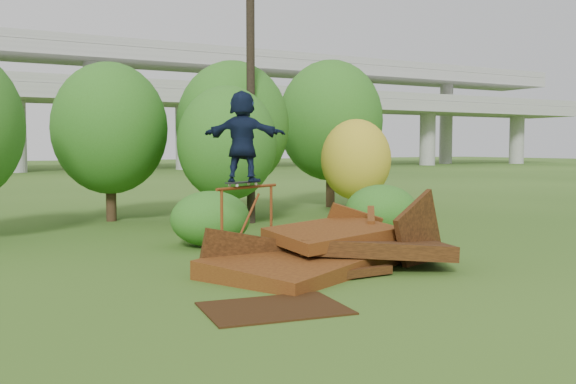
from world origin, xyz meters
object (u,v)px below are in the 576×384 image
skater (243,136)px  utility_pole (251,67)px  scrap_pile (330,253)px  flat_plate (274,308)px

skater → utility_pole: utility_pole is taller
scrap_pile → flat_plate: scrap_pile is taller
skater → scrap_pile: bearing=-167.4°
flat_plate → skater: bearing=73.1°
scrap_pile → utility_pole: size_ratio=0.58×
flat_plate → utility_pole: 12.67m
flat_plate → utility_pole: bearing=66.0°
skater → flat_plate: bearing=113.4°
scrap_pile → flat_plate: 3.55m
scrap_pile → skater: 3.03m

